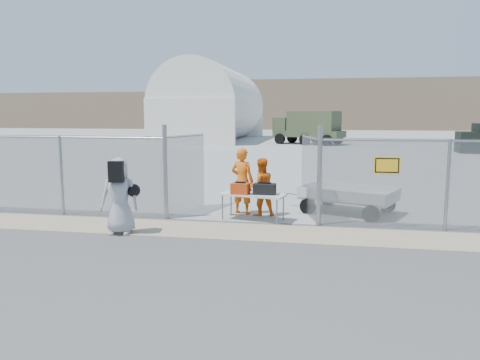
% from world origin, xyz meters
% --- Properties ---
extents(ground, '(160.00, 160.00, 0.00)m').
position_xyz_m(ground, '(0.00, 0.00, 0.00)').
color(ground, '#444444').
extents(tarmac_inside, '(160.00, 80.00, 0.01)m').
position_xyz_m(tarmac_inside, '(0.00, 42.00, 0.01)').
color(tarmac_inside, '#9F9F9D').
rests_on(tarmac_inside, ground).
extents(dirt_strip, '(44.00, 1.60, 0.01)m').
position_xyz_m(dirt_strip, '(0.00, 1.00, 0.01)').
color(dirt_strip, tan).
rests_on(dirt_strip, ground).
extents(distant_hills, '(140.00, 6.00, 9.00)m').
position_xyz_m(distant_hills, '(5.00, 78.00, 4.50)').
color(distant_hills, '#7F684F').
rests_on(distant_hills, ground).
extents(chain_link_fence, '(40.00, 0.20, 2.20)m').
position_xyz_m(chain_link_fence, '(0.00, 2.00, 1.10)').
color(chain_link_fence, gray).
rests_on(chain_link_fence, ground).
extents(quonset_hangar, '(9.00, 18.00, 8.00)m').
position_xyz_m(quonset_hangar, '(-10.00, 40.00, 4.00)').
color(quonset_hangar, white).
rests_on(quonset_hangar, ground).
extents(folding_table, '(1.79, 1.04, 0.72)m').
position_xyz_m(folding_table, '(0.30, 2.24, 0.36)').
color(folding_table, silver).
rests_on(folding_table, ground).
extents(orange_bag, '(0.49, 0.36, 0.29)m').
position_xyz_m(orange_bag, '(-0.01, 2.13, 0.86)').
color(orange_bag, red).
rests_on(orange_bag, folding_table).
extents(black_duffel, '(0.58, 0.34, 0.28)m').
position_xyz_m(black_duffel, '(0.61, 2.20, 0.85)').
color(black_duffel, black).
rests_on(black_duffel, folding_table).
extents(security_worker_left, '(0.78, 0.63, 1.85)m').
position_xyz_m(security_worker_left, '(-0.12, 2.99, 0.93)').
color(security_worker_left, orange).
rests_on(security_worker_left, ground).
extents(security_worker_right, '(0.96, 0.89, 1.60)m').
position_xyz_m(security_worker_right, '(0.42, 2.81, 0.80)').
color(security_worker_right, orange).
rests_on(security_worker_right, ground).
extents(visitor, '(0.95, 0.70, 1.79)m').
position_xyz_m(visitor, '(-2.53, 0.33, 0.89)').
color(visitor, '#A0A1A5').
rests_on(visitor, ground).
extents(utility_trailer, '(3.69, 2.86, 0.80)m').
position_xyz_m(utility_trailer, '(2.79, 3.61, 0.40)').
color(utility_trailer, silver).
rests_on(utility_trailer, ground).
extents(military_truck, '(6.82, 4.73, 3.06)m').
position_xyz_m(military_truck, '(0.51, 34.29, 1.53)').
color(military_truck, '#424D30').
rests_on(military_truck, ground).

